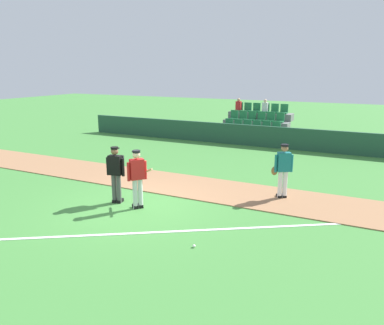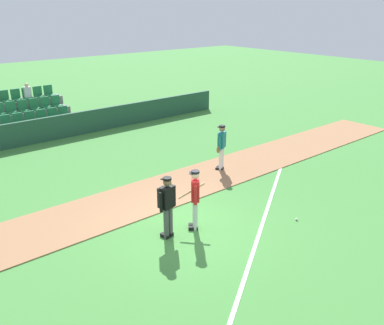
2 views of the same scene
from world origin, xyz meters
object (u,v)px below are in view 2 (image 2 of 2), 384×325
object	(u,v)px
umpire_home_plate	(167,204)
runner_teal_jersey	(221,146)
batter_red_jersey	(195,197)
baseball	(296,219)

from	to	relation	value
umpire_home_plate	runner_teal_jersey	distance (m)	5.18
umpire_home_plate	runner_teal_jersey	world-z (taller)	same
batter_red_jersey	umpire_home_plate	xyz separation A→B (m)	(-0.86, 0.12, 0.03)
runner_teal_jersey	batter_red_jersey	bearing A→B (deg)	-142.55
umpire_home_plate	baseball	xyz separation A→B (m)	(3.45, -1.67, -0.96)
umpire_home_plate	runner_teal_jersey	bearing A→B (deg)	30.60
batter_red_jersey	baseball	distance (m)	3.16
runner_teal_jersey	baseball	bearing A→B (deg)	-103.16
batter_red_jersey	runner_teal_jersey	size ratio (longest dim) A/B	1.00
runner_teal_jersey	baseball	distance (m)	4.52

